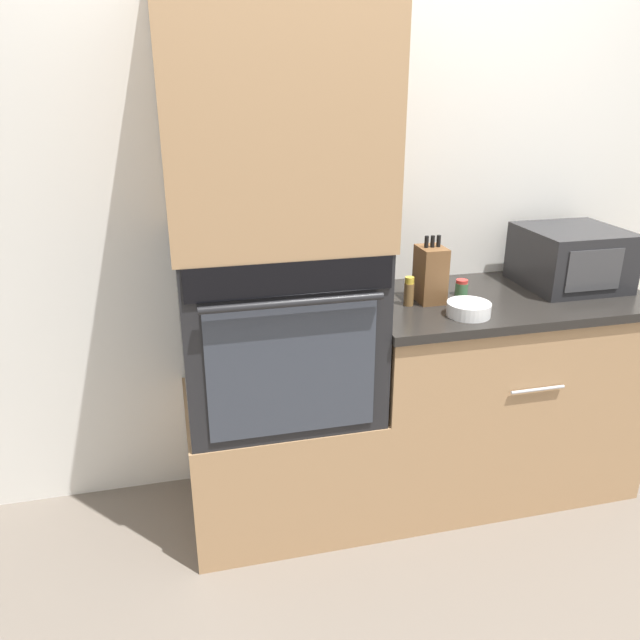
# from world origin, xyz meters

# --- Properties ---
(ground_plane) EXTENTS (12.00, 12.00, 0.00)m
(ground_plane) POSITION_xyz_m (0.00, 0.00, 0.00)
(ground_plane) COLOR #6B6056
(wall_back) EXTENTS (8.00, 0.05, 2.50)m
(wall_back) POSITION_xyz_m (0.00, 0.63, 1.25)
(wall_back) COLOR silver
(wall_back) RESTS_ON ground_plane
(oven_cabinet_base) EXTENTS (0.72, 0.60, 0.51)m
(oven_cabinet_base) POSITION_xyz_m (-0.36, 0.30, 0.25)
(oven_cabinet_base) COLOR #A87F56
(oven_cabinet_base) RESTS_ON ground_plane
(wall_oven) EXTENTS (0.70, 0.64, 0.65)m
(wall_oven) POSITION_xyz_m (-0.36, 0.30, 0.83)
(wall_oven) COLOR black
(wall_oven) RESTS_ON oven_cabinet_base
(oven_cabinet_upper) EXTENTS (0.72, 0.60, 0.88)m
(oven_cabinet_upper) POSITION_xyz_m (-0.36, 0.30, 1.60)
(oven_cabinet_upper) COLOR #A87F56
(oven_cabinet_upper) RESTS_ON wall_oven
(counter_unit) EXTENTS (1.16, 0.63, 0.87)m
(counter_unit) POSITION_xyz_m (0.57, 0.30, 0.44)
(counter_unit) COLOR #A87F56
(counter_unit) RESTS_ON ground_plane
(microwave) EXTENTS (0.39, 0.38, 0.24)m
(microwave) POSITION_xyz_m (0.90, 0.35, 0.99)
(microwave) COLOR #232326
(microwave) RESTS_ON counter_unit
(knife_block) EXTENTS (0.10, 0.13, 0.26)m
(knife_block) POSITION_xyz_m (0.25, 0.31, 0.98)
(knife_block) COLOR brown
(knife_block) RESTS_ON counter_unit
(bowl) EXTENTS (0.16, 0.16, 0.05)m
(bowl) POSITION_xyz_m (0.33, 0.12, 0.90)
(bowl) COLOR white
(bowl) RESTS_ON counter_unit
(condiment_jar_near) EXTENTS (0.04, 0.04, 0.11)m
(condiment_jar_near) POSITION_xyz_m (0.15, 0.28, 0.93)
(condiment_jar_near) COLOR brown
(condiment_jar_near) RESTS_ON counter_unit
(condiment_jar_mid) EXTENTS (0.05, 0.05, 0.06)m
(condiment_jar_mid) POSITION_xyz_m (0.41, 0.34, 0.90)
(condiment_jar_mid) COLOR #427047
(condiment_jar_mid) RESTS_ON counter_unit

